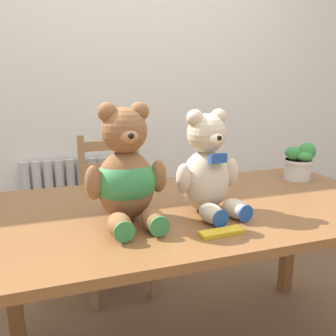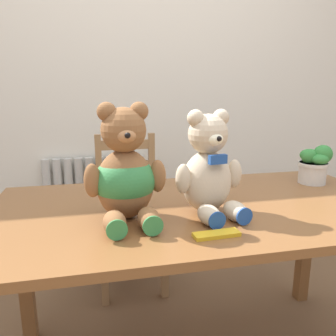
{
  "view_description": "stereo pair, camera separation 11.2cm",
  "coord_description": "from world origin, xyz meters",
  "px_view_note": "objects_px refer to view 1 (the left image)",
  "views": [
    {
      "loc": [
        -0.49,
        -0.69,
        1.17
      ],
      "look_at": [
        -0.15,
        0.34,
        0.92
      ],
      "focal_mm": 35.0,
      "sensor_mm": 36.0,
      "label": 1
    },
    {
      "loc": [
        -0.38,
        -0.72,
        1.17
      ],
      "look_at": [
        -0.15,
        0.34,
        0.92
      ],
      "focal_mm": 35.0,
      "sensor_mm": 36.0,
      "label": 2
    }
  ],
  "objects_px": {
    "teddy_bear_left": "(126,175)",
    "potted_plant": "(299,161)",
    "wooden_chair_behind": "(115,213)",
    "teddy_bear_right": "(207,169)",
    "chocolate_bar": "(222,232)"
  },
  "relations": [
    {
      "from": "teddy_bear_left",
      "to": "potted_plant",
      "type": "bearing_deg",
      "value": -167.39
    },
    {
      "from": "wooden_chair_behind",
      "to": "teddy_bear_left",
      "type": "xyz_separation_m",
      "value": [
        -0.09,
        -0.89,
        0.46
      ]
    },
    {
      "from": "teddy_bear_left",
      "to": "teddy_bear_right",
      "type": "distance_m",
      "value": 0.29
    },
    {
      "from": "teddy_bear_left",
      "to": "chocolate_bar",
      "type": "relative_size",
      "value": 2.76
    },
    {
      "from": "wooden_chair_behind",
      "to": "potted_plant",
      "type": "distance_m",
      "value": 1.1
    },
    {
      "from": "teddy_bear_right",
      "to": "potted_plant",
      "type": "distance_m",
      "value": 0.67
    },
    {
      "from": "potted_plant",
      "to": "wooden_chair_behind",
      "type": "bearing_deg",
      "value": 142.18
    },
    {
      "from": "wooden_chair_behind",
      "to": "chocolate_bar",
      "type": "relative_size",
      "value": 6.47
    },
    {
      "from": "potted_plant",
      "to": "chocolate_bar",
      "type": "bearing_deg",
      "value": -144.97
    },
    {
      "from": "teddy_bear_left",
      "to": "chocolate_bar",
      "type": "distance_m",
      "value": 0.35
    },
    {
      "from": "teddy_bear_left",
      "to": "chocolate_bar",
      "type": "height_order",
      "value": "teddy_bear_left"
    },
    {
      "from": "teddy_bear_right",
      "to": "chocolate_bar",
      "type": "distance_m",
      "value": 0.25
    },
    {
      "from": "wooden_chair_behind",
      "to": "potted_plant",
      "type": "relative_size",
      "value": 5.02
    },
    {
      "from": "teddy_bear_left",
      "to": "teddy_bear_right",
      "type": "height_order",
      "value": "teddy_bear_left"
    },
    {
      "from": "wooden_chair_behind",
      "to": "teddy_bear_right",
      "type": "bearing_deg",
      "value": 102.52
    }
  ]
}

